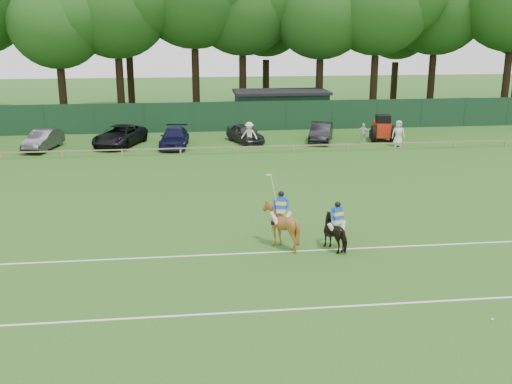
{
  "coord_description": "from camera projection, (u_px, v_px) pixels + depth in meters",
  "views": [
    {
      "loc": [
        -2.65,
        -23.2,
        8.88
      ],
      "look_at": [
        0.5,
        3.0,
        1.4
      ],
      "focal_mm": 42.0,
      "sensor_mm": 36.0,
      "label": 1
    }
  ],
  "objects": [
    {
      "name": "utility_shed",
      "position": [
        281.0,
        107.0,
        53.81
      ],
      "size": [
        8.4,
        4.4,
        3.04
      ],
      "color": "#14331E",
      "rests_on": "ground"
    },
    {
      "name": "rider_chestnut",
      "position": [
        281.0,
        206.0,
        24.16
      ],
      "size": [
        0.93,
        0.64,
        2.05
      ],
      "rotation": [
        0.0,
        0.0,
        3.0
      ],
      "color": "silver",
      "rests_on": "ground"
    },
    {
      "name": "suv_black",
      "position": [
        120.0,
        136.0,
        44.59
      ],
      "size": [
        4.18,
        5.95,
        1.51
      ],
      "primitive_type": "imported",
      "rotation": [
        0.0,
        0.0,
        -0.34
      ],
      "color": "black",
      "rests_on": "ground"
    },
    {
      "name": "sedan_grey",
      "position": [
        43.0,
        140.0,
        43.23
      ],
      "size": [
        2.39,
        4.56,
        1.43
      ],
      "primitive_type": "imported",
      "rotation": [
        0.0,
        0.0,
        -0.21
      ],
      "color": "#333335",
      "rests_on": "ground"
    },
    {
      "name": "polo_ball",
      "position": [
        492.0,
        319.0,
        18.49
      ],
      "size": [
        0.09,
        0.09,
        0.09
      ],
      "primitive_type": "sphere",
      "color": "silver",
      "rests_on": "ground"
    },
    {
      "name": "tree_row",
      "position": [
        232.0,
        117.0,
        58.55
      ],
      "size": [
        96.0,
        12.0,
        21.0
      ],
      "primitive_type": null,
      "color": "#26561C",
      "rests_on": "ground"
    },
    {
      "name": "hatch_grey",
      "position": [
        245.0,
        133.0,
        45.81
      ],
      "size": [
        2.99,
        4.46,
        1.41
      ],
      "primitive_type": "imported",
      "rotation": [
        0.0,
        0.0,
        0.35
      ],
      "color": "#2B2C2E",
      "rests_on": "ground"
    },
    {
      "name": "spectator_right",
      "position": [
        398.0,
        134.0,
        44.3
      ],
      "size": [
        1.05,
        0.79,
        1.94
      ],
      "primitive_type": "imported",
      "rotation": [
        0.0,
        0.0,
        -0.2
      ],
      "color": "silver",
      "rests_on": "ground"
    },
    {
      "name": "ground",
      "position": [
        253.0,
        244.0,
        24.89
      ],
      "size": [
        160.0,
        160.0,
        0.0
      ],
      "primitive_type": "plane",
      "color": "#1E4C14",
      "rests_on": "ground"
    },
    {
      "name": "perimeter_fence",
      "position": [
        216.0,
        117.0,
        50.33
      ],
      "size": [
        92.08,
        0.08,
        2.5
      ],
      "color": "#14351E",
      "rests_on": "ground"
    },
    {
      "name": "spectator_left",
      "position": [
        249.0,
        135.0,
        44.09
      ],
      "size": [
        1.36,
        1.04,
        1.86
      ],
      "primitive_type": "imported",
      "rotation": [
        0.0,
        0.0,
        -0.32
      ],
      "color": "silver",
      "rests_on": "ground"
    },
    {
      "name": "horse_dark",
      "position": [
        337.0,
        233.0,
        24.17
      ],
      "size": [
        1.4,
        1.83,
        1.41
      ],
      "primitive_type": "imported",
      "rotation": [
        0.0,
        0.0,
        3.59
      ],
      "color": "black",
      "rests_on": "ground"
    },
    {
      "name": "sedan_navy",
      "position": [
        174.0,
        138.0,
        44.18
      ],
      "size": [
        2.33,
        4.91,
        1.38
      ],
      "primitive_type": "imported",
      "rotation": [
        0.0,
        0.0,
        -0.08
      ],
      "color": "black",
      "rests_on": "ground"
    },
    {
      "name": "estate_black",
      "position": [
        321.0,
        132.0,
        46.17
      ],
      "size": [
        2.82,
        4.67,
        1.45
      ],
      "primitive_type": "imported",
      "rotation": [
        0.0,
        0.0,
        -0.31
      ],
      "color": "black",
      "rests_on": "ground"
    },
    {
      "name": "pitch_lines",
      "position": [
        264.0,
        278.0,
        21.54
      ],
      "size": [
        60.0,
        5.1,
        0.01
      ],
      "color": "silver",
      "rests_on": "ground"
    },
    {
      "name": "horse_chestnut",
      "position": [
        281.0,
        225.0,
        24.4
      ],
      "size": [
        1.71,
        1.87,
        1.85
      ],
      "primitive_type": "imported",
      "rotation": [
        0.0,
        0.0,
        3.0
      ],
      "color": "brown",
      "rests_on": "ground"
    },
    {
      "name": "rider_dark",
      "position": [
        337.0,
        217.0,
        23.98
      ],
      "size": [
        0.9,
        0.59,
        1.41
      ],
      "rotation": [
        0.0,
        0.0,
        3.59
      ],
      "color": "silver",
      "rests_on": "ground"
    },
    {
      "name": "pitch_rail",
      "position": [
        223.0,
        147.0,
        41.96
      ],
      "size": [
        62.1,
        0.1,
        0.5
      ],
      "color": "#997F5B",
      "rests_on": "ground"
    },
    {
      "name": "tractor",
      "position": [
        382.0,
        128.0,
        46.48
      ],
      "size": [
        1.95,
        2.64,
        2.05
      ],
      "rotation": [
        0.0,
        0.0,
        -0.14
      ],
      "color": "#B22310",
      "rests_on": "ground"
    },
    {
      "name": "spectator_mid",
      "position": [
        363.0,
        134.0,
        45.33
      ],
      "size": [
        0.96,
        0.51,
        1.57
      ],
      "primitive_type": "imported",
      "rotation": [
        0.0,
        0.0,
        -0.14
      ],
      "color": "beige",
      "rests_on": "ground"
    }
  ]
}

